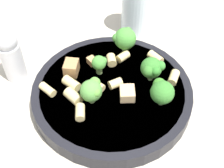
{
  "coord_description": "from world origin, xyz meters",
  "views": [
    {
      "loc": [
        0.18,
        0.29,
        0.41
      ],
      "look_at": [
        0.0,
        0.0,
        0.04
      ],
      "focal_mm": 50.0,
      "sensor_mm": 36.0,
      "label": 1
    }
  ],
  "objects": [
    {
      "name": "broccoli_floret_1",
      "position": [
        -0.06,
        0.02,
        0.06
      ],
      "size": [
        0.04,
        0.04,
        0.04
      ],
      "color": "#9EC175",
      "rests_on": "pasta_bowl"
    },
    {
      "name": "rigatoni_5",
      "position": [
        0.09,
        -0.05,
        0.03
      ],
      "size": [
        0.02,
        0.03,
        0.01
      ],
      "primitive_type": "cylinder",
      "rotation": [
        1.57,
        0.0,
        0.29
      ],
      "color": "#E0C67F",
      "rests_on": "pasta_bowl"
    },
    {
      "name": "rigatoni_7",
      "position": [
        0.06,
        -0.04,
        0.04
      ],
      "size": [
        0.02,
        0.03,
        0.02
      ],
      "primitive_type": "cylinder",
      "rotation": [
        1.57,
        0.0,
        0.31
      ],
      "color": "#E0C67F",
      "rests_on": "pasta_bowl"
    },
    {
      "name": "ground_plane",
      "position": [
        0.0,
        0.0,
        0.0
      ],
      "size": [
        2.0,
        2.0,
        0.0
      ],
      "primitive_type": "plane",
      "color": "#BCB29E"
    },
    {
      "name": "rigatoni_3",
      "position": [
        0.02,
        -0.01,
        0.03
      ],
      "size": [
        0.02,
        0.02,
        0.01
      ],
      "primitive_type": "cylinder",
      "rotation": [
        1.57,
        0.0,
        0.34
      ],
      "color": "#E0C67F",
      "rests_on": "pasta_bowl"
    },
    {
      "name": "broccoli_floret_4",
      "position": [
        -0.07,
        -0.07,
        0.06
      ],
      "size": [
        0.04,
        0.04,
        0.05
      ],
      "color": "#84AD60",
      "rests_on": "pasta_bowl"
    },
    {
      "name": "chicken_chunk_0",
      "position": [
        -0.01,
        0.03,
        0.04
      ],
      "size": [
        0.03,
        0.03,
        0.02
      ],
      "primitive_type": "cube",
      "rotation": [
        0.0,
        0.0,
        1.06
      ],
      "color": "tan",
      "rests_on": "pasta_bowl"
    },
    {
      "name": "broccoli_floret_0",
      "position": [
        -0.05,
        0.06,
        0.05
      ],
      "size": [
        0.04,
        0.04,
        0.04
      ],
      "color": "#93B766",
      "rests_on": "pasta_bowl"
    },
    {
      "name": "rigatoni_4",
      "position": [
        0.06,
        -0.01,
        0.04
      ],
      "size": [
        0.02,
        0.03,
        0.02
      ],
      "primitive_type": "cylinder",
      "rotation": [
        1.57,
        0.0,
        0.22
      ],
      "color": "#E0C67F",
      "rests_on": "pasta_bowl"
    },
    {
      "name": "rigatoni_8",
      "position": [
        0.07,
        0.02,
        0.04
      ],
      "size": [
        0.02,
        0.03,
        0.01
      ],
      "primitive_type": "cylinder",
      "rotation": [
        1.57,
        0.0,
        2.65
      ],
      "color": "#E0C67F",
      "rests_on": "pasta_bowl"
    },
    {
      "name": "chicken_chunk_2",
      "position": [
        -0.0,
        -0.07,
        0.03
      ],
      "size": [
        0.01,
        0.02,
        0.01
      ],
      "primitive_type": "cube",
      "rotation": [
        0.0,
        0.0,
        1.67
      ],
      "color": "tan",
      "rests_on": "pasta_bowl"
    },
    {
      "name": "pepper_shaker",
      "position": [
        0.12,
        -0.14,
        0.05
      ],
      "size": [
        0.04,
        0.04,
        0.1
      ],
      "color": "silver",
      "rests_on": "ground_plane"
    },
    {
      "name": "broccoli_floret_3",
      "position": [
        0.04,
        0.01,
        0.05
      ],
      "size": [
        0.04,
        0.04,
        0.04
      ],
      "color": "#93B766",
      "rests_on": "pasta_bowl"
    },
    {
      "name": "rigatoni_2",
      "position": [
        -0.05,
        -0.05,
        0.04
      ],
      "size": [
        0.03,
        0.02,
        0.01
      ],
      "primitive_type": "cylinder",
      "rotation": [
        1.57,
        0.0,
        1.78
      ],
      "color": "#E0C67F",
      "rests_on": "pasta_bowl"
    },
    {
      "name": "rigatoni_9",
      "position": [
        -0.01,
        -0.0,
        0.04
      ],
      "size": [
        0.02,
        0.02,
        0.01
      ],
      "primitive_type": "cylinder",
      "rotation": [
        1.57,
        0.0,
        1.51
      ],
      "color": "#E0C67F",
      "rests_on": "pasta_bowl"
    },
    {
      "name": "rigatoni_6",
      "position": [
        -0.1,
        -0.02,
        0.04
      ],
      "size": [
        0.02,
        0.03,
        0.01
      ],
      "primitive_type": "cylinder",
      "rotation": [
        1.57,
        0.0,
        0.16
      ],
      "color": "#E0C67F",
      "rests_on": "pasta_bowl"
    },
    {
      "name": "drinking_glass",
      "position": [
        -0.14,
        -0.14,
        0.05
      ],
      "size": [
        0.06,
        0.06,
        0.12
      ],
      "color": "silver",
      "rests_on": "ground_plane"
    },
    {
      "name": "chicken_chunk_1",
      "position": [
        0.04,
        -0.07,
        0.04
      ],
      "size": [
        0.03,
        0.04,
        0.02
      ],
      "primitive_type": "cube",
      "rotation": [
        0.0,
        0.0,
        0.89
      ],
      "color": "#A87A4C",
      "rests_on": "pasta_bowl"
    },
    {
      "name": "rigatoni_1",
      "position": [
        -0.03,
        -0.05,
        0.04
      ],
      "size": [
        0.02,
        0.02,
        0.02
      ],
      "primitive_type": "cylinder",
      "rotation": [
        1.57,
        0.0,
        2.74
      ],
      "color": "#E0C67F",
      "rests_on": "pasta_bowl"
    },
    {
      "name": "broccoli_floret_2",
      "position": [
        0.0,
        -0.04,
        0.05
      ],
      "size": [
        0.03,
        0.02,
        0.04
      ],
      "color": "#84AD60",
      "rests_on": "pasta_bowl"
    },
    {
      "name": "rigatoni_0",
      "position": [
        -0.1,
        0.04,
        0.04
      ],
      "size": [
        0.03,
        0.03,
        0.01
      ],
      "primitive_type": "cylinder",
      "rotation": [
        1.57,
        0.0,
        2.21
      ],
      "color": "#E0C67F",
      "rests_on": "pasta_bowl"
    },
    {
      "name": "pasta_bowl",
      "position": [
        0.0,
        0.0,
        0.02
      ],
      "size": [
        0.26,
        0.26,
        0.03
      ],
      "color": "black",
      "rests_on": "ground_plane"
    }
  ]
}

